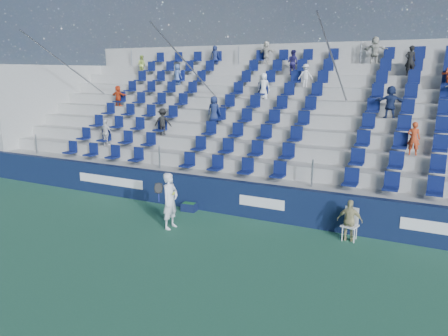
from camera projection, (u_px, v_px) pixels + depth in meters
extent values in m
plane|color=#2A6247|center=(174.00, 243.00, 12.66)|extent=(70.00, 70.00, 0.00)
cube|color=#101C3E|center=(223.00, 196.00, 15.27)|extent=(24.00, 0.30, 1.20)
cube|color=white|center=(110.00, 181.00, 17.35)|extent=(3.20, 0.02, 0.34)
cube|color=white|center=(261.00, 203.00, 14.45)|extent=(1.60, 0.02, 0.34)
cube|color=white|center=(447.00, 229.00, 12.00)|extent=(2.40, 0.02, 0.34)
cube|color=#A5A6A0|center=(231.00, 192.00, 15.76)|extent=(24.00, 0.85, 1.20)
cube|color=#A5A6A0|center=(241.00, 180.00, 16.45)|extent=(24.00, 0.85, 1.70)
cube|color=#A5A6A0|center=(250.00, 170.00, 17.13)|extent=(24.00, 0.85, 2.20)
cube|color=#A5A6A0|center=(258.00, 160.00, 17.82)|extent=(24.00, 0.85, 2.70)
cube|color=#A5A6A0|center=(266.00, 150.00, 18.50)|extent=(24.00, 0.85, 3.20)
cube|color=#A5A6A0|center=(274.00, 142.00, 19.19)|extent=(24.00, 0.85, 3.70)
cube|color=#A5A6A0|center=(280.00, 134.00, 19.87)|extent=(24.00, 0.85, 4.20)
cube|color=#A5A6A0|center=(287.00, 126.00, 20.56)|extent=(24.00, 0.85, 4.70)
cube|color=#A5A6A0|center=(293.00, 119.00, 21.24)|extent=(24.00, 0.85, 5.20)
cube|color=#A5A6A0|center=(297.00, 108.00, 21.72)|extent=(24.00, 0.50, 6.20)
cube|color=#A5A6A0|center=(62.00, 114.00, 23.57)|extent=(0.30, 7.65, 5.20)
cube|color=#0C164B|center=(231.00, 167.00, 15.56)|extent=(16.05, 0.50, 0.70)
cube|color=#0C164B|center=(241.00, 149.00, 16.19)|extent=(16.05, 0.50, 0.70)
cube|color=#0C164B|center=(250.00, 133.00, 16.82)|extent=(16.05, 0.50, 0.70)
cube|color=#0C164B|center=(259.00, 118.00, 17.45)|extent=(16.05, 0.50, 0.70)
cube|color=#0C164B|center=(267.00, 104.00, 18.08)|extent=(16.05, 0.50, 0.70)
cube|color=#0C164B|center=(275.00, 91.00, 18.71)|extent=(16.05, 0.50, 0.70)
cube|color=#0C164B|center=(282.00, 79.00, 19.34)|extent=(16.05, 0.50, 0.70)
cube|color=#0C164B|center=(289.00, 67.00, 19.97)|extent=(16.05, 0.50, 0.70)
cube|color=#0C164B|center=(295.00, 57.00, 20.60)|extent=(16.05, 0.50, 0.70)
cylinder|color=gray|center=(204.00, 84.00, 19.25)|extent=(0.06, 7.68, 4.55)
cylinder|color=gray|center=(341.00, 85.00, 16.57)|extent=(0.06, 7.68, 4.55)
cylinder|color=gray|center=(89.00, 82.00, 22.28)|extent=(0.06, 7.68, 4.55)
imported|color=#19244C|center=(214.00, 110.00, 18.26)|extent=(0.60, 0.41, 1.17)
imported|color=white|center=(264.00, 86.00, 18.85)|extent=(0.55, 0.37, 1.11)
imported|color=#AFCB51|center=(142.00, 65.00, 23.60)|extent=(0.54, 0.45, 1.03)
imported|color=navy|center=(390.00, 102.00, 15.84)|extent=(1.14, 0.64, 1.17)
imported|color=silver|center=(106.00, 133.00, 18.98)|extent=(0.67, 0.31, 1.13)
imported|color=black|center=(410.00, 61.00, 17.58)|extent=(0.50, 0.41, 1.19)
imported|color=beige|center=(375.00, 50.00, 18.90)|extent=(1.11, 0.54, 1.15)
imported|color=#1F1B53|center=(293.00, 63.00, 19.79)|extent=(0.64, 0.55, 1.12)
imported|color=#B93A18|center=(414.00, 138.00, 14.15)|extent=(0.40, 0.26, 1.09)
imported|color=#DF441A|center=(118.00, 96.00, 21.51)|extent=(0.94, 0.35, 1.00)
imported|color=black|center=(163.00, 122.00, 18.53)|extent=(0.84, 0.64, 1.15)
imported|color=#40588D|center=(177.00, 75.00, 21.71)|extent=(0.55, 0.41, 1.03)
imported|color=#182249|center=(215.00, 55.00, 22.43)|extent=(0.53, 0.40, 0.97)
imported|color=silver|center=(306.00, 76.00, 18.78)|extent=(0.68, 0.45, 0.98)
imported|color=beige|center=(267.00, 53.00, 21.15)|extent=(1.08, 0.64, 1.11)
imported|color=silver|center=(170.00, 201.00, 13.69)|extent=(0.44, 0.66, 1.79)
cylinder|color=navy|center=(159.00, 197.00, 13.55)|extent=(0.03, 0.03, 0.28)
torus|color=black|center=(158.00, 188.00, 13.49)|extent=(0.30, 0.17, 0.28)
plane|color=#262626|center=(158.00, 188.00, 13.49)|extent=(0.30, 0.16, 0.29)
sphere|color=#BED932|center=(173.00, 194.00, 13.34)|extent=(0.07, 0.07, 0.07)
sphere|color=#BED932|center=(174.00, 193.00, 13.39)|extent=(0.07, 0.07, 0.07)
cube|color=white|center=(350.00, 226.00, 12.78)|extent=(0.50, 0.50, 0.04)
cube|color=white|center=(352.00, 215.00, 12.90)|extent=(0.42, 0.13, 0.52)
cylinder|color=white|center=(342.00, 234.00, 12.76)|extent=(0.03, 0.03, 0.42)
cylinder|color=white|center=(354.00, 236.00, 12.61)|extent=(0.03, 0.03, 0.42)
cylinder|color=white|center=(345.00, 231.00, 13.06)|extent=(0.03, 0.03, 0.42)
cylinder|color=white|center=(356.00, 232.00, 12.91)|extent=(0.03, 0.03, 0.42)
imported|color=tan|center=(350.00, 221.00, 12.70)|extent=(0.75, 0.35, 1.24)
cube|color=#0F1838|center=(189.00, 207.00, 15.54)|extent=(0.56, 0.39, 0.29)
cube|color=#1E662D|center=(189.00, 205.00, 15.52)|extent=(0.45, 0.29, 0.17)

